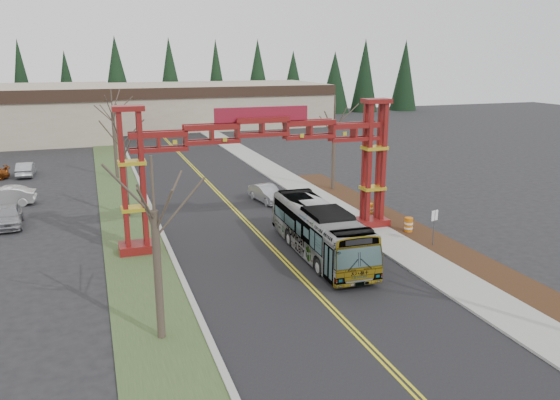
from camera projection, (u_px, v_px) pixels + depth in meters
name	position (u px, v px, depth m)	size (l,w,h in m)	color
ground	(414.00, 393.00, 19.45)	(200.00, 200.00, 0.00)	black
road	(236.00, 211.00, 42.27)	(12.00, 110.00, 0.02)	black
lane_line_left	(234.00, 211.00, 42.23)	(0.12, 100.00, 0.01)	gold
lane_line_right	(237.00, 211.00, 42.31)	(0.12, 100.00, 0.01)	gold
curb_right	(309.00, 203.00, 44.21)	(0.30, 110.00, 0.15)	#9C9D98
sidewalk_right	(326.00, 202.00, 44.67)	(2.60, 110.00, 0.14)	gray
landscape_strip	(471.00, 261.00, 31.81)	(2.60, 50.00, 0.12)	#321F10
grass_median	(129.00, 220.00, 39.72)	(4.00, 110.00, 0.08)	#324723
curb_left	(155.00, 218.00, 40.30)	(0.30, 110.00, 0.15)	#9C9D98
gateway_arch	(262.00, 149.00, 34.35)	(18.20, 1.60, 8.90)	#5D130C
retail_building_east	(211.00, 104.00, 94.72)	(38.00, 20.30, 7.00)	tan
conifer_treeline	(145.00, 84.00, 101.86)	(116.10, 5.60, 13.00)	black
transit_bus	(320.00, 231.00, 32.49)	(2.60, 11.11, 3.10)	#A7A9AE
silver_sedan	(267.00, 194.00, 44.77)	(1.48, 4.24, 1.40)	#A5A8AD
parked_car_near_a	(8.00, 216.00, 38.31)	(1.80, 4.48, 1.53)	#929399
parked_car_near_b	(5.00, 196.00, 43.61)	(1.61, 4.62, 1.52)	silver
parked_car_far_a	(26.00, 169.00, 54.43)	(1.49, 4.27, 1.41)	#9EA3A5
bare_tree_median_near	(154.00, 212.00, 21.77)	(3.38, 3.38, 7.89)	#382D26
bare_tree_median_mid	(123.00, 143.00, 39.33)	(3.24, 3.24, 7.76)	#382D26
bare_tree_median_far	(112.00, 112.00, 51.85)	(3.20, 3.20, 8.60)	#382D26
bare_tree_right_far	(334.00, 122.00, 47.44)	(3.48, 3.48, 8.38)	#382D26
street_sign	(434.00, 221.00, 33.93)	(0.53, 0.19, 2.38)	#3F3F44
barrel_south	(408.00, 225.00, 36.90)	(0.58, 0.58, 1.08)	#CA620B
barrel_mid	(378.00, 210.00, 40.59)	(0.57, 0.57, 1.05)	#CA620B
barrel_north	(370.00, 209.00, 41.06)	(0.49, 0.49, 0.91)	#CA620B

